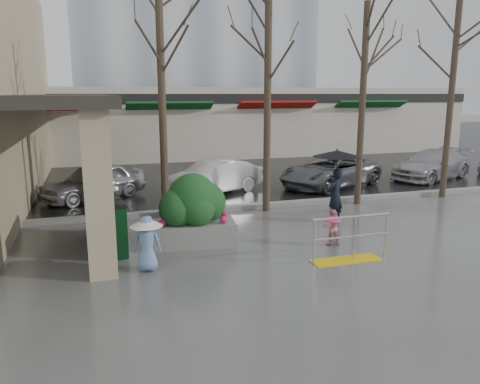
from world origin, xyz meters
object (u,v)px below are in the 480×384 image
tree_midwest (268,39)px  news_boxes (108,221)px  child_blue (147,238)px  woman (336,174)px  handrail (349,244)px  car_b (214,177)px  car_a (93,181)px  tree_east (456,42)px  car_c (330,171)px  planter (193,210)px  tree_mideast (365,55)px  child_pink (331,224)px  tree_west (160,41)px  car_d (432,165)px

tree_midwest → news_boxes: size_ratio=3.01×
child_blue → woman: bearing=-143.3°
woman → news_boxes: size_ratio=0.92×
handrail → car_b: (-1.11, 7.79, 0.25)m
car_a → news_boxes: bearing=-27.7°
tree_east → car_a: bearing=164.1°
car_b → car_a: bearing=-120.6°
car_b → car_c: bearing=64.1°
car_a → car_c: (9.03, -0.52, 0.00)m
child_blue → planter: (1.30, 1.47, 0.14)m
car_a → tree_mideast: bearing=37.3°
tree_mideast → car_a: bearing=158.1°
tree_mideast → child_blue: size_ratio=5.44×
tree_mideast → woman: 4.34m
child_pink → child_blue: size_ratio=0.75×
child_pink → car_a: 9.02m
tree_west → child_pink: bearing=-46.5°
handrail → car_c: bearing=64.6°
planter → car_d: bearing=26.1°
child_blue → car_d: car_d is taller
woman → car_c: bearing=-141.3°
tree_west → news_boxes: tree_west is taller
tree_east → child_blue: size_ratio=6.03×
tree_midwest → car_a: tree_midwest is taller
planter → car_d: planter is taller
car_d → handrail: bearing=-68.4°
handrail → car_b: bearing=98.1°
child_blue → car_a: 7.57m
tree_west → news_boxes: (-1.72, -2.17, -4.45)m
planter → car_a: planter is taller
tree_mideast → car_c: size_ratio=1.43×
tree_east → car_d: (2.10, 3.18, -4.75)m
car_b → planter: bearing=-44.2°
handrail → car_c: car_c is taller
tree_west → news_boxes: 5.24m
tree_west → car_a: bearing=120.6°
child_blue → car_b: car_b is taller
tree_midwest → child_blue: size_ratio=5.86×
tree_west → car_b: bearing=53.0°
tree_west → tree_east: 10.00m
handrail → child_pink: size_ratio=2.11×
planter → car_b: size_ratio=0.56×
car_b → car_c: (4.76, -0.09, 0.00)m
tree_mideast → tree_midwest: bearing=180.0°
car_c → woman: bearing=-49.7°
handrail → tree_mideast: (3.14, 4.80, 4.48)m
woman → news_boxes: (-6.35, -0.34, -0.76)m
handrail → child_blue: size_ratio=1.59×
child_pink → car_d: car_d is taller
handrail → woman: size_ratio=0.89×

